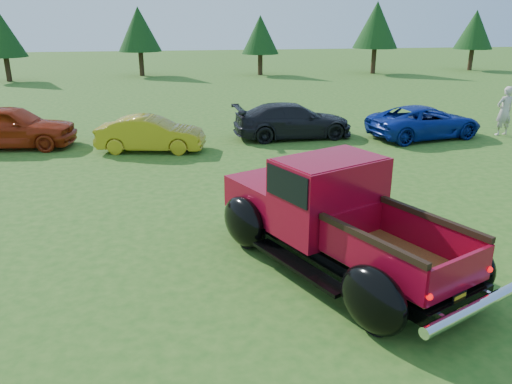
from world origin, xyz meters
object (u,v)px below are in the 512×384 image
show_car_grey (293,121)px  show_car_red (10,126)px  tree_east (376,25)px  tree_far_east (475,30)px  tree_west (2,35)px  show_car_yellow (151,134)px  tree_mid_right (260,35)px  show_car_blue (425,122)px  tree_mid_left (139,29)px  pickup_truck (327,213)px  spectator (504,111)px

show_car_grey → show_car_red: bearing=86.7°
tree_east → tree_far_east: 9.06m
tree_west → show_car_yellow: bearing=-63.9°
tree_mid_right → tree_far_east: size_ratio=0.92×
tree_mid_right → show_car_blue: tree_mid_right is taller
tree_west → tree_mid_left: bearing=12.5°
show_car_yellow → pickup_truck: bearing=-147.3°
pickup_truck → show_car_grey: 9.98m
pickup_truck → show_car_red: (-8.25, 10.02, -0.20)m
tree_east → pickup_truck: size_ratio=0.95×
tree_mid_right → show_car_grey: tree_mid_right is taller
tree_west → tree_east: bearing=1.1°
pickup_truck → tree_east: bearing=42.2°
tree_far_east → show_car_red: (-30.50, -21.20, -2.51)m
show_car_red → tree_west: bearing=22.5°
tree_east → tree_far_east: bearing=6.3°
tree_west → tree_mid_right: (18.00, 1.00, -0.14)m
show_car_grey → pickup_truck: bearing=167.7°
spectator → tree_mid_right: bearing=-82.4°
tree_mid_left → pickup_truck: tree_mid_left is taller
tree_east → show_car_grey: tree_east is taller
tree_far_east → spectator: size_ratio=2.57×
show_car_blue → spectator: spectator is taller
show_car_grey → spectator: size_ratio=2.38×
tree_mid_right → show_car_blue: bearing=-83.8°
tree_east → show_car_red: 29.65m
show_car_grey → tree_east: bearing=-31.6°
tree_far_east → show_car_red: size_ratio=1.10×
show_car_red → tree_far_east: bearing=-48.3°
tree_east → spectator: (-3.50, -21.38, -2.72)m
tree_mid_left → tree_mid_right: tree_mid_left is taller
show_car_red → show_car_grey: 10.00m
tree_west → tree_mid_left: (9.00, 2.00, 0.27)m
tree_west → pickup_truck: size_ratio=0.81×
tree_mid_left → tree_west: bearing=-167.5°
show_car_grey → spectator: bearing=-99.2°
tree_far_east → show_car_grey: 29.75m
tree_west → show_car_yellow: (10.31, -21.01, -2.52)m
show_car_red → show_car_blue: 14.90m
show_car_yellow → show_car_grey: bearing=-66.7°
tree_east → spectator: 21.84m
tree_east → show_car_yellow: (-16.69, -21.51, -3.07)m
tree_west → tree_far_east: size_ratio=0.96×
tree_mid_left → spectator: 27.20m
tree_east → show_car_grey: 23.61m
tree_east → pickup_truck: 33.11m
show_car_yellow → spectator: size_ratio=1.91×
show_car_grey → spectator: spectator is taller
tree_mid_right → tree_far_east: 18.01m
tree_east → show_car_yellow: size_ratio=1.52×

